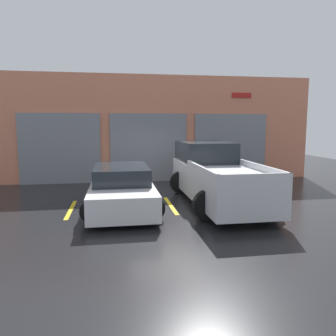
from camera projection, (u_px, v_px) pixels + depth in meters
The scene contains 7 objects.
ground_plane at pixel (163, 195), 11.55m from camera, with size 28.00×28.00×0.00m, color black.
shophouse_building at pixel (152, 130), 14.46m from camera, with size 14.48×0.68×4.60m.
pickup_truck at pixel (214, 175), 10.51m from camera, with size 2.41×5.57×1.87m.
sedan_white at pixel (122, 188), 9.78m from camera, with size 2.17×4.56×1.25m.
parking_stripe_far_left at pixel (71, 209), 9.60m from camera, with size 0.12×2.20×0.01m, color gold.
parking_stripe_left at pixel (171, 205), 10.07m from camera, with size 0.12×2.20×0.01m, color gold.
parking_stripe_centre at pixel (261, 202), 10.55m from camera, with size 0.12×2.20×0.01m, color gold.
Camera 1 is at (-1.67, -11.20, 2.47)m, focal length 35.00 mm.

